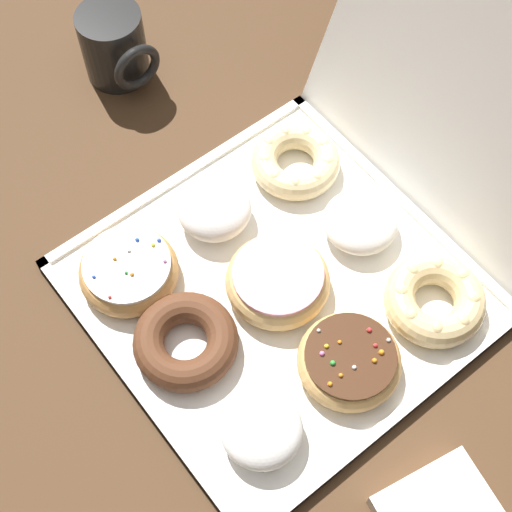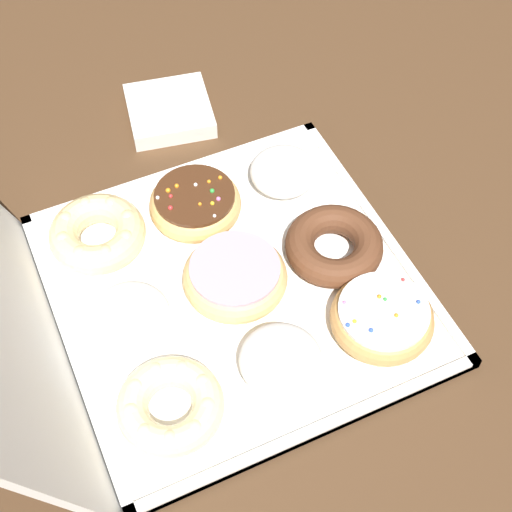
{
  "view_description": "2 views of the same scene",
  "coord_description": "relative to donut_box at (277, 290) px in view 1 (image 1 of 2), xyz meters",
  "views": [
    {
      "loc": [
        0.3,
        -0.27,
        0.82
      ],
      "look_at": [
        -0.03,
        -0.01,
        0.06
      ],
      "focal_mm": 54.66,
      "sensor_mm": 36.0,
      "label": 1
    },
    {
      "loc": [
        -0.45,
        0.18,
        0.73
      ],
      "look_at": [
        0.01,
        -0.03,
        0.03
      ],
      "focal_mm": 52.8,
      "sensor_mm": 36.0,
      "label": 2
    }
  ],
  "objects": [
    {
      "name": "ground_plane",
      "position": [
        0.0,
        0.0,
        -0.01
      ],
      "size": [
        3.0,
        3.0,
        0.0
      ],
      "primitive_type": "plane",
      "color": "#4C331E"
    },
    {
      "name": "donut_box",
      "position": [
        0.0,
        0.0,
        0.0
      ],
      "size": [
        0.4,
        0.4,
        0.01
      ],
      "color": "white",
      "rests_on": "ground"
    },
    {
      "name": "box_lid_open",
      "position": [
        0.0,
        0.27,
        0.18
      ],
      "size": [
        0.4,
        0.13,
        0.38
      ],
      "primitive_type": "cube",
      "rotation": [
        1.24,
        0.0,
        0.0
      ],
      "color": "white",
      "rests_on": "ground"
    },
    {
      "name": "sprinkle_donut_0",
      "position": [
        -0.12,
        -0.13,
        0.02
      ],
      "size": [
        0.12,
        0.12,
        0.04
      ],
      "color": "tan",
      "rests_on": "donut_box"
    },
    {
      "name": "chocolate_cake_ring_donut_1",
      "position": [
        -0.01,
        -0.12,
        0.02
      ],
      "size": [
        0.12,
        0.12,
        0.04
      ],
      "color": "#59331E",
      "rests_on": "donut_box"
    },
    {
      "name": "powdered_filled_donut_2",
      "position": [
        0.12,
        -0.12,
        0.03
      ],
      "size": [
        0.09,
        0.09,
        0.04
      ],
      "color": "white",
      "rests_on": "donut_box"
    },
    {
      "name": "powdered_filled_donut_3",
      "position": [
        -0.12,
        -0.0,
        0.03
      ],
      "size": [
        0.09,
        0.09,
        0.05
      ],
      "color": "white",
      "rests_on": "donut_box"
    },
    {
      "name": "pink_frosted_donut_4",
      "position": [
        -0.0,
        -0.0,
        0.03
      ],
      "size": [
        0.12,
        0.12,
        0.04
      ],
      "color": "#E5B770",
      "rests_on": "donut_box"
    },
    {
      "name": "sprinkle_donut_5",
      "position": [
        0.12,
        0.0,
        0.02
      ],
      "size": [
        0.11,
        0.11,
        0.04
      ],
      "color": "tan",
      "rests_on": "donut_box"
    },
    {
      "name": "cruller_donut_6",
      "position": [
        -0.12,
        0.12,
        0.02
      ],
      "size": [
        0.11,
        0.11,
        0.03
      ],
      "color": "beige",
      "rests_on": "donut_box"
    },
    {
      "name": "powdered_filled_donut_7",
      "position": [
        0.0,
        0.13,
        0.03
      ],
      "size": [
        0.09,
        0.09,
        0.04
      ],
      "color": "white",
      "rests_on": "donut_box"
    },
    {
      "name": "cruller_donut_8",
      "position": [
        0.13,
        0.12,
        0.02
      ],
      "size": [
        0.12,
        0.12,
        0.04
      ],
      "color": "#EACC8C",
      "rests_on": "donut_box"
    },
    {
      "name": "coffee_mug",
      "position": [
        -0.4,
        0.04,
        0.05
      ],
      "size": [
        0.11,
        0.09,
        0.1
      ],
      "color": "black",
      "rests_on": "ground"
    }
  ]
}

